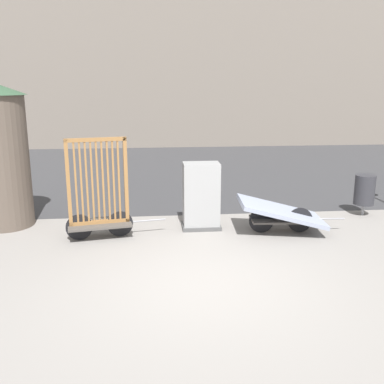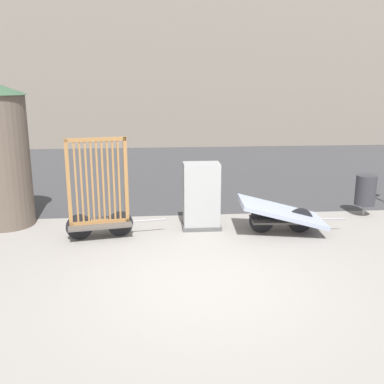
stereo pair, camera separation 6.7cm
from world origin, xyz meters
name	(u,v)px [view 1 (the left image)]	position (x,y,z in m)	size (l,w,h in m)	color
ground_plane	(206,283)	(0.00, 0.00, 0.00)	(60.00, 60.00, 0.00)	gray
road_strip	(174,170)	(0.00, 8.84, 0.00)	(56.00, 10.57, 0.01)	#38383A
building_facade	(164,4)	(0.00, 16.12, 6.41)	(48.00, 4.00, 12.82)	slate
bike_cart_with_bedframe	(99,202)	(-1.80, 2.21, 0.73)	(1.93, 0.77, 1.97)	#4C4742
bike_cart_with_mattress	(281,213)	(1.81, 2.21, 0.40)	(2.18, 1.14, 0.69)	#4C4742
utility_cabinet	(201,198)	(0.23, 2.63, 0.65)	(0.80, 0.53, 1.38)	#4C4C4C
trash_bin	(365,190)	(4.02, 3.21, 0.59)	(0.45, 0.45, 0.93)	gray
advertising_column	(0,155)	(-3.86, 3.21, 1.51)	(1.27, 1.27, 2.96)	brown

